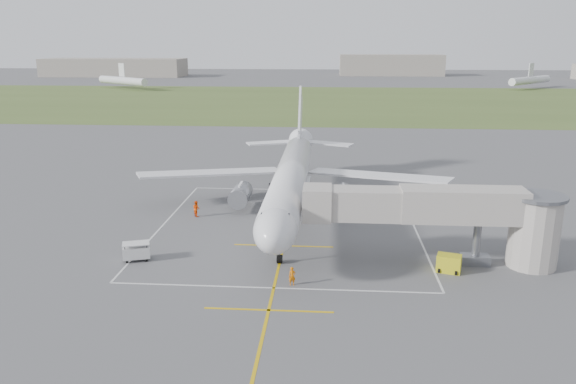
# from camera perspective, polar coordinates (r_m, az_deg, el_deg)

# --- Properties ---
(ground) EXTENTS (700.00, 700.00, 0.00)m
(ground) POSITION_cam_1_polar(r_m,az_deg,el_deg) (66.12, 0.24, -2.44)
(ground) COLOR #4F4E51
(ground) RESTS_ON ground
(grass_strip) EXTENTS (700.00, 120.00, 0.02)m
(grass_strip) POSITION_cam_1_polar(r_m,az_deg,el_deg) (193.97, 2.95, 9.21)
(grass_strip) COLOR #465B27
(grass_strip) RESTS_ON ground
(apron_markings) EXTENTS (28.20, 60.00, 0.01)m
(apron_markings) POSITION_cam_1_polar(r_m,az_deg,el_deg) (60.61, -0.14, -4.09)
(apron_markings) COLOR gold
(apron_markings) RESTS_ON ground
(airliner) EXTENTS (38.93, 46.75, 13.52)m
(airliner) POSITION_cam_1_polar(r_m,az_deg,el_deg) (65.66, 0.29, 1.41)
(airliner) COLOR silver
(airliner) RESTS_ON ground
(jet_bridge) EXTENTS (23.40, 5.00, 7.20)m
(jet_bridge) POSITION_cam_1_polar(r_m,az_deg,el_deg) (52.91, 16.44, -2.23)
(jet_bridge) COLOR #9D968D
(jet_bridge) RESTS_ON ground
(gpu_unit) EXTENTS (2.39, 1.97, 1.56)m
(gpu_unit) POSITION_cam_1_polar(r_m,az_deg,el_deg) (52.34, 16.02, -7.00)
(gpu_unit) COLOR gold
(gpu_unit) RESTS_ON ground
(baggage_cart) EXTENTS (2.79, 2.16, 1.71)m
(baggage_cart) POSITION_cam_1_polar(r_m,az_deg,el_deg) (54.71, -15.15, -5.84)
(baggage_cart) COLOR silver
(baggage_cart) RESTS_ON ground
(ramp_worker_nose) EXTENTS (0.65, 0.49, 1.61)m
(ramp_worker_nose) POSITION_cam_1_polar(r_m,az_deg,el_deg) (47.70, 0.43, -8.55)
(ramp_worker_nose) COLOR #D76806
(ramp_worker_nose) RESTS_ON ground
(ramp_worker_wing) EXTENTS (1.14, 1.15, 1.88)m
(ramp_worker_wing) POSITION_cam_1_polar(r_m,az_deg,el_deg) (66.59, -9.30, -1.68)
(ramp_worker_wing) COLOR #FA4B07
(ramp_worker_wing) RESTS_ON ground
(distant_hangars) EXTENTS (345.00, 49.00, 12.00)m
(distant_hangars) POSITION_cam_1_polar(r_m,az_deg,el_deg) (329.05, 0.66, 12.55)
(distant_hangars) COLOR gray
(distant_hangars) RESTS_ON ground
(distant_aircraft) EXTENTS (199.60, 39.05, 8.85)m
(distant_aircraft) POSITION_cam_1_polar(r_m,az_deg,el_deg) (244.44, 4.02, 11.25)
(distant_aircraft) COLOR silver
(distant_aircraft) RESTS_ON ground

